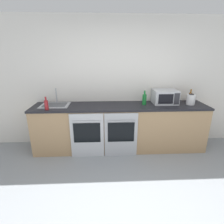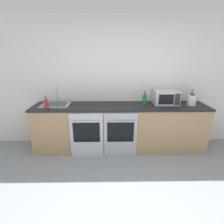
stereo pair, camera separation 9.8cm
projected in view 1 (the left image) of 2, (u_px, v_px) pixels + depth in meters
ground_plane at (132, 222)px, 2.06m from camera, size 16.00×16.00×0.00m
wall_back at (119, 83)px, 3.64m from camera, size 10.00×0.06×2.60m
counter_back at (120, 127)px, 3.57m from camera, size 3.42×0.65×0.93m
oven_left at (87, 136)px, 3.24m from camera, size 0.62×0.06×0.87m
oven_right at (121, 135)px, 3.27m from camera, size 0.62×0.06×0.87m
microwave at (165, 97)px, 3.51m from camera, size 0.48×0.37×0.27m
bottle_amber at (190, 97)px, 3.60m from camera, size 0.07×0.07×0.27m
bottle_green at (144, 99)px, 3.44m from camera, size 0.08×0.08×0.28m
bottle_red at (46, 105)px, 3.12m from camera, size 0.07×0.07×0.24m
kettle at (191, 99)px, 3.45m from camera, size 0.16×0.16×0.21m
sink at (55, 105)px, 3.40m from camera, size 0.54×0.42×0.31m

